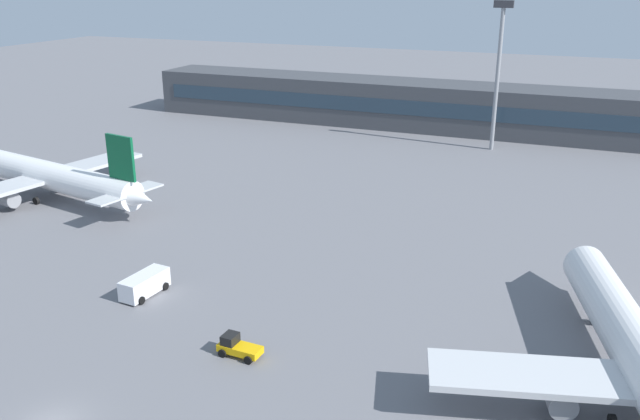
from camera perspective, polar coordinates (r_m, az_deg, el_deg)
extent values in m
plane|color=slate|center=(80.87, -2.36, -1.68)|extent=(400.00, 400.00, 0.00)
cube|color=#3F4247|center=(135.60, 8.49, 8.84)|extent=(112.62, 12.00, 9.00)
cube|color=#263847|center=(129.75, 7.84, 8.59)|extent=(106.99, 0.16, 2.80)
cone|color=white|center=(69.54, 21.25, -3.77)|extent=(4.62, 5.02, 3.64)
cylinder|color=gray|center=(50.98, 19.69, -14.65)|extent=(2.79, 3.64, 2.01)
cylinder|color=black|center=(64.45, 22.39, -8.57)|extent=(0.65, 1.08, 1.01)
cylinder|color=white|center=(99.35, -22.68, 2.89)|extent=(36.41, 10.63, 3.84)
cone|color=white|center=(84.27, -14.96, 0.95)|extent=(4.27, 3.36, 2.69)
cube|color=#0C5933|center=(85.19, -16.63, 4.29)|extent=(4.43, 1.20, 5.55)
cube|color=silver|center=(86.20, -16.21, 1.39)|extent=(4.68, 10.45, 0.24)
cube|color=silver|center=(98.62, -22.32, 2.64)|extent=(10.47, 30.65, 0.50)
cylinder|color=gray|center=(102.36, -19.49, 2.74)|extent=(3.55, 2.59, 2.02)
cylinder|color=gray|center=(95.92, -25.13, 0.89)|extent=(3.55, 2.59, 2.02)
cylinder|color=black|center=(99.95, -20.59, 1.55)|extent=(1.07, 0.59, 1.01)
cylinder|color=black|center=(97.14, -23.03, 0.73)|extent=(1.07, 0.59, 1.01)
cube|color=#F2B20C|center=(55.50, -6.83, -11.66)|extent=(3.67, 1.68, 0.60)
cube|color=black|center=(55.59, -7.66, -10.87)|extent=(1.17, 1.45, 0.90)
cylinder|color=black|center=(56.77, -7.45, -11.27)|extent=(0.71, 0.28, 0.70)
cylinder|color=black|center=(55.67, -8.32, -12.00)|extent=(0.71, 0.28, 0.70)
cylinder|color=black|center=(55.67, -5.31, -11.85)|extent=(0.71, 0.28, 0.70)
cylinder|color=black|center=(54.54, -6.16, -12.61)|extent=(0.71, 0.28, 0.70)
cube|color=white|center=(66.68, -14.71, -6.11)|extent=(2.48, 5.37, 1.90)
cube|color=#1E2633|center=(65.17, -15.92, -6.36)|extent=(1.91, 0.34, 0.70)
cylinder|color=black|center=(66.56, -16.29, -7.03)|extent=(0.35, 0.78, 0.76)
cylinder|color=black|center=(65.26, -14.98, -7.45)|extent=(0.35, 0.78, 0.76)
cylinder|color=black|center=(68.75, -14.36, -5.96)|extent=(0.35, 0.78, 0.76)
cylinder|color=black|center=(67.49, -13.05, -6.34)|extent=(0.35, 0.78, 0.76)
cylinder|color=gray|center=(119.33, 14.86, 10.57)|extent=(0.70, 0.70, 23.84)
cube|color=#333338|center=(118.15, 15.40, 16.57)|extent=(3.20, 0.80, 1.20)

